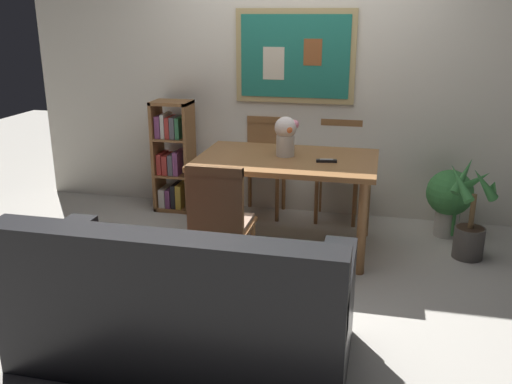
{
  "coord_description": "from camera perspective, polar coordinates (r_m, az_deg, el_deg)",
  "views": [
    {
      "loc": [
        0.79,
        -3.69,
        1.84
      ],
      "look_at": [
        -0.04,
        -0.12,
        0.65
      ],
      "focal_mm": 38.87,
      "sensor_mm": 36.0,
      "label": 1
    }
  ],
  "objects": [
    {
      "name": "flower_vase",
      "position": [
        4.39,
        3.09,
        5.96
      ],
      "size": [
        0.19,
        0.17,
        0.31
      ],
      "color": "beige",
      "rests_on": "dining_table"
    },
    {
      "name": "dining_chair_near_left",
      "position": [
        3.73,
        -3.76,
        -2.5
      ],
      "size": [
        0.4,
        0.41,
        0.91
      ],
      "color": "brown",
      "rests_on": "ground_plane"
    },
    {
      "name": "wall_back_with_painting",
      "position": [
        5.2,
        4.35,
        12.0
      ],
      "size": [
        5.2,
        0.14,
        2.6
      ],
      "color": "silver",
      "rests_on": "ground_plane"
    },
    {
      "name": "dining_table",
      "position": [
        4.4,
        3.18,
        2.29
      ],
      "size": [
        1.41,
        0.92,
        0.75
      ],
      "color": "brown",
      "rests_on": "ground_plane"
    },
    {
      "name": "leather_couch",
      "position": [
        3.1,
        -7.72,
        -11.75
      ],
      "size": [
        1.8,
        0.84,
        0.84
      ],
      "color": "black",
      "rests_on": "ground_plane"
    },
    {
      "name": "dining_chair_far_right",
      "position": [
        5.17,
        8.56,
        3.16
      ],
      "size": [
        0.4,
        0.41,
        0.91
      ],
      "color": "brown",
      "rests_on": "ground_plane"
    },
    {
      "name": "ground_plane",
      "position": [
        4.19,
        0.88,
        -8.04
      ],
      "size": [
        12.0,
        12.0,
        0.0
      ],
      "primitive_type": "plane",
      "color": "#B7B2A8"
    },
    {
      "name": "bookshelf",
      "position": [
        5.38,
        -8.55,
        3.39
      ],
      "size": [
        0.36,
        0.28,
        1.06
      ],
      "color": "brown",
      "rests_on": "ground_plane"
    },
    {
      "name": "dining_chair_far_left",
      "position": [
        5.25,
        0.91,
        3.59
      ],
      "size": [
        0.4,
        0.41,
        0.91
      ],
      "color": "brown",
      "rests_on": "ground_plane"
    },
    {
      "name": "potted_ivy",
      "position": [
        4.98,
        19.28,
        -0.49
      ],
      "size": [
        0.39,
        0.39,
        0.58
      ],
      "color": "#B2ADA3",
      "rests_on": "ground_plane"
    },
    {
      "name": "potted_palm",
      "position": [
        4.59,
        21.23,
        -2.61
      ],
      "size": [
        0.41,
        0.42,
        0.79
      ],
      "color": "#4C4742",
      "rests_on": "ground_plane"
    },
    {
      "name": "tv_remote",
      "position": [
        4.26,
        7.27,
        3.21
      ],
      "size": [
        0.16,
        0.07,
        0.02
      ],
      "color": "black",
      "rests_on": "dining_table"
    }
  ]
}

